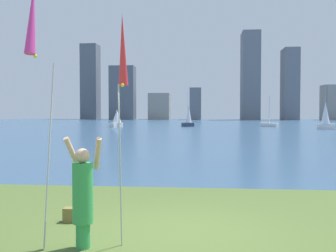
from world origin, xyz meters
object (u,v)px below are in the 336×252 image
at_px(sailboat_6, 269,125).
at_px(kite_flag_right, 123,55).
at_px(person, 83,194).
at_px(sailboat_1, 326,116).
at_px(bag, 71,215).
at_px(kite_flag_left, 33,26).
at_px(sailboat_7, 117,118).
at_px(sailboat_3, 188,116).

bearing_deg(sailboat_6, kite_flag_right, -101.52).
relative_size(person, sailboat_1, 0.32).
bearing_deg(person, bag, 97.82).
bearing_deg(kite_flag_left, sailboat_7, 101.52).
bearing_deg(kite_flag_right, kite_flag_left, -146.88).
distance_m(person, bag, 1.78).
height_order(kite_flag_left, sailboat_1, sailboat_1).
distance_m(kite_flag_right, sailboat_6, 55.03).
xyz_separation_m(person, sailboat_6, (11.56, 54.16, -0.58)).
distance_m(person, sailboat_6, 55.39).
bearing_deg(bag, person, -63.66).
bearing_deg(kite_flag_right, person, -152.20).
relative_size(kite_flag_left, sailboat_6, 0.91).
xyz_separation_m(sailboat_3, sailboat_7, (-10.40, -3.02, -0.28)).
relative_size(kite_flag_right, sailboat_6, 0.84).
bearing_deg(sailboat_1, sailboat_6, 123.09).
xyz_separation_m(kite_flag_right, sailboat_3, (-1.17, 53.23, -1.59)).
bearing_deg(person, sailboat_6, 59.43).
relative_size(person, sailboat_7, 0.50).
bearing_deg(sailboat_1, kite_flag_right, -110.20).
xyz_separation_m(kite_flag_right, bag, (-1.31, 1.14, -2.98)).
bearing_deg(kite_flag_left, bag, 93.78).
xyz_separation_m(sailboat_1, sailboat_7, (-28.19, 5.03, -0.42)).
relative_size(bag, sailboat_6, 0.06).
height_order(kite_flag_right, sailboat_1, sailboat_1).
distance_m(kite_flag_left, bag, 3.83).
height_order(person, bag, person).
distance_m(bag, sailboat_3, 52.12).
bearing_deg(kite_flag_left, sailboat_6, 77.46).
relative_size(person, kite_flag_right, 0.47).
distance_m(person, sailboat_7, 51.70).
bearing_deg(kite_flag_left, sailboat_1, 68.82).
relative_size(sailboat_1, sailboat_6, 1.23).
xyz_separation_m(person, bag, (-0.72, 1.45, -0.74)).
distance_m(kite_flag_left, kite_flag_right, 1.45).
distance_m(kite_flag_right, sailboat_1, 48.16).
relative_size(bag, sailboat_3, 0.05).
bearing_deg(sailboat_1, sailboat_7, 169.88).
distance_m(kite_flag_right, sailboat_3, 53.27).
bearing_deg(person, sailboat_3, 72.10).
distance_m(kite_flag_right, sailboat_7, 51.56).
bearing_deg(sailboat_6, sailboat_1, -56.91).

